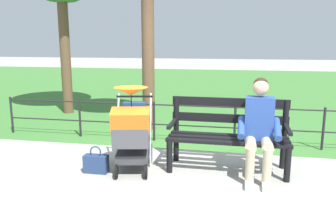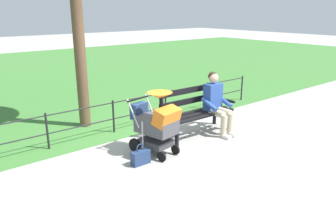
{
  "view_description": "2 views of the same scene",
  "coord_description": "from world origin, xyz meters",
  "px_view_note": "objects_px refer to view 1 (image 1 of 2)",
  "views": [
    {
      "loc": [
        -0.65,
        4.45,
        1.73
      ],
      "look_at": [
        0.2,
        0.04,
        0.8
      ],
      "focal_mm": 36.57,
      "sensor_mm": 36.0,
      "label": 1
    },
    {
      "loc": [
        3.94,
        4.61,
        2.5
      ],
      "look_at": [
        0.18,
        -0.05,
        0.63
      ],
      "focal_mm": 35.39,
      "sensor_mm": 36.0,
      "label": 2
    }
  ],
  "objects_px": {
    "stroller": "(132,128)",
    "person_on_bench": "(259,126)",
    "handbag": "(96,163)",
    "park_bench": "(228,131)"
  },
  "relations": [
    {
      "from": "park_bench",
      "to": "person_on_bench",
      "type": "distance_m",
      "value": 0.47
    },
    {
      "from": "park_bench",
      "to": "person_on_bench",
      "type": "relative_size",
      "value": 1.26
    },
    {
      "from": "park_bench",
      "to": "handbag",
      "type": "bearing_deg",
      "value": 16.1
    },
    {
      "from": "stroller",
      "to": "person_on_bench",
      "type": "bearing_deg",
      "value": -176.12
    },
    {
      "from": "person_on_bench",
      "to": "park_bench",
      "type": "bearing_deg",
      "value": -30.11
    },
    {
      "from": "park_bench",
      "to": "person_on_bench",
      "type": "bearing_deg",
      "value": 149.89
    },
    {
      "from": "stroller",
      "to": "handbag",
      "type": "relative_size",
      "value": 3.11
    },
    {
      "from": "person_on_bench",
      "to": "handbag",
      "type": "distance_m",
      "value": 2.19
    },
    {
      "from": "person_on_bench",
      "to": "stroller",
      "type": "height_order",
      "value": "person_on_bench"
    },
    {
      "from": "park_bench",
      "to": "person_on_bench",
      "type": "xyz_separation_m",
      "value": [
        -0.38,
        0.22,
        0.15
      ]
    }
  ]
}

